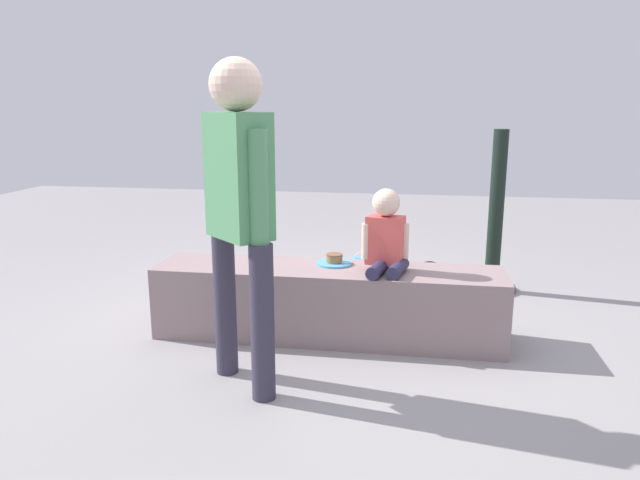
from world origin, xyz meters
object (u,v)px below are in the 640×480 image
cake_plate (334,261)px  gift_bag (367,281)px  child_seated (386,235)px  party_cup_red (439,288)px  water_bottle_near_gift (397,281)px  cake_box_white (332,272)px  handbag_black_leather (429,289)px  adult_standing (239,197)px

cake_plate → gift_bag: cake_plate is taller
child_seated → party_cup_red: (0.36, 0.97, -0.60)m
water_bottle_near_gift → party_cup_red: 0.32m
cake_box_white → handbag_black_leather: size_ratio=0.95×
child_seated → party_cup_red: bearing=69.3°
gift_bag → cake_box_white: gift_bag is taller
water_bottle_near_gift → party_cup_red: size_ratio=1.96×
child_seated → water_bottle_near_gift: child_seated is taller
cake_plate → party_cup_red: size_ratio=2.44×
gift_bag → water_bottle_near_gift: size_ratio=2.05×
adult_standing → handbag_black_leather: (0.94, 1.38, -0.85)m
child_seated → water_bottle_near_gift: (0.05, 0.97, -0.57)m
cake_box_white → gift_bag: bearing=-58.5°
adult_standing → cake_plate: bearing=66.0°
adult_standing → party_cup_red: size_ratio=17.40×
handbag_black_leather → child_seated: bearing=-112.0°
cake_box_white → adult_standing: bearing=-95.2°
water_bottle_near_gift → adult_standing: bearing=-113.2°
child_seated → gift_bag: 0.84m
child_seated → cake_box_white: child_seated is taller
adult_standing → handbag_black_leather: bearing=55.7°
handbag_black_leather → cake_box_white: bearing=145.8°
water_bottle_near_gift → gift_bag: bearing=-123.6°
cake_plate → water_bottle_near_gift: size_ratio=1.24×
adult_standing → water_bottle_near_gift: 2.01m
child_seated → party_cup_red: child_seated is taller
cake_plate → cake_box_white: cake_plate is taller
party_cup_red → cake_plate: bearing=-128.0°
adult_standing → cake_box_white: bearing=84.8°
water_bottle_near_gift → cake_plate: bearing=-112.6°
gift_bag → water_bottle_near_gift: bearing=56.4°
child_seated → gift_bag: child_seated is taller
adult_standing → child_seated: bearing=46.1°
child_seated → adult_standing: adult_standing is taller
child_seated → cake_box_white: 1.44m
child_seated → adult_standing: 1.01m
cake_plate → handbag_black_leather: cake_plate is taller
gift_bag → party_cup_red: (0.52, 0.30, -0.12)m
gift_bag → handbag_black_leather: 0.44m
child_seated → handbag_black_leather: (0.28, 0.69, -0.53)m
party_cup_red → cake_box_white: bearing=163.7°
adult_standing → cake_plate: 1.00m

